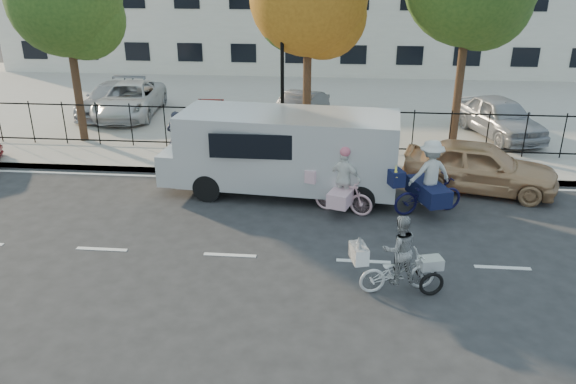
# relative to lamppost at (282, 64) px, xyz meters

# --- Properties ---
(ground) EXTENTS (120.00, 120.00, 0.00)m
(ground) POSITION_rel_lamppost_xyz_m (-0.50, -6.80, -3.11)
(ground) COLOR #333334
(road_markings) EXTENTS (60.00, 9.52, 0.01)m
(road_markings) POSITION_rel_lamppost_xyz_m (-0.50, -6.80, -3.11)
(road_markings) COLOR silver
(road_markings) RESTS_ON ground
(curb) EXTENTS (60.00, 0.10, 0.15)m
(curb) POSITION_rel_lamppost_xyz_m (-0.50, -1.75, -3.04)
(curb) COLOR #A8A399
(curb) RESTS_ON ground
(sidewalk) EXTENTS (60.00, 2.20, 0.15)m
(sidewalk) POSITION_rel_lamppost_xyz_m (-0.50, -0.70, -3.04)
(sidewalk) COLOR #A8A399
(sidewalk) RESTS_ON ground
(parking_lot) EXTENTS (60.00, 15.60, 0.15)m
(parking_lot) POSITION_rel_lamppost_xyz_m (-0.50, 8.20, -3.04)
(parking_lot) COLOR #A8A399
(parking_lot) RESTS_ON ground
(iron_fence) EXTENTS (58.00, 0.06, 1.50)m
(iron_fence) POSITION_rel_lamppost_xyz_m (-0.50, 0.40, -2.21)
(iron_fence) COLOR black
(iron_fence) RESTS_ON sidewalk
(building) EXTENTS (34.00, 10.00, 6.00)m
(building) POSITION_rel_lamppost_xyz_m (-0.50, 18.20, -0.11)
(building) COLOR silver
(building) RESTS_ON ground
(lamppost) EXTENTS (0.36, 0.36, 4.33)m
(lamppost) POSITION_rel_lamppost_xyz_m (0.00, 0.00, 0.00)
(lamppost) COLOR black
(lamppost) RESTS_ON sidewalk
(street_sign) EXTENTS (0.85, 0.06, 1.80)m
(street_sign) POSITION_rel_lamppost_xyz_m (-2.35, 0.00, -1.70)
(street_sign) COLOR black
(street_sign) RESTS_ON sidewalk
(zebra_trike) EXTENTS (1.92, 1.10, 1.64)m
(zebra_trike) POSITION_rel_lamppost_xyz_m (3.13, -7.89, -2.48)
(zebra_trike) COLOR white
(zebra_trike) RESTS_ON ground
(unicorn_bike) EXTENTS (1.85, 1.34, 1.82)m
(unicorn_bike) POSITION_rel_lamppost_xyz_m (2.00, -4.24, -2.44)
(unicorn_bike) COLOR #F5BAC4
(unicorn_bike) RESTS_ON ground
(bull_bike) EXTENTS (2.20, 1.56, 1.99)m
(bull_bike) POSITION_rel_lamppost_xyz_m (4.21, -4.03, -2.32)
(bull_bike) COLOR #121138
(bull_bike) RESTS_ON ground
(white_van) EXTENTS (6.68, 2.72, 2.32)m
(white_van) POSITION_rel_lamppost_xyz_m (0.36, -3.00, -1.83)
(white_van) COLOR silver
(white_van) RESTS_ON ground
(gold_sedan) EXTENTS (4.56, 2.72, 1.45)m
(gold_sedan) POSITION_rel_lamppost_xyz_m (5.88, -2.30, -2.38)
(gold_sedan) COLOR tan
(gold_sedan) RESTS_ON ground
(pedestrian) EXTENTS (0.63, 0.43, 1.69)m
(pedestrian) POSITION_rel_lamppost_xyz_m (-3.22, -1.21, -2.12)
(pedestrian) COLOR black
(pedestrian) RESTS_ON sidewalk
(lot_car_a) EXTENTS (1.93, 4.35, 1.24)m
(lot_car_a) POSITION_rel_lamppost_xyz_m (-7.66, 4.55, -2.34)
(lot_car_a) COLOR #9E9FA6
(lot_car_a) RESTS_ON parking_lot
(lot_car_b) EXTENTS (2.62, 4.96, 1.33)m
(lot_car_b) POSITION_rel_lamppost_xyz_m (-6.79, 4.35, -2.30)
(lot_car_b) COLOR silver
(lot_car_b) RESTS_ON parking_lot
(lot_car_c) EXTENTS (2.38, 3.94, 1.23)m
(lot_car_c) POSITION_rel_lamppost_xyz_m (0.26, 3.61, -2.35)
(lot_car_c) COLOR #4B4D53
(lot_car_c) RESTS_ON parking_lot
(lot_car_d) EXTENTS (2.86, 4.54, 1.44)m
(lot_car_d) POSITION_rel_lamppost_xyz_m (7.69, 2.73, -2.24)
(lot_car_d) COLOR #A5A6AC
(lot_car_d) RESTS_ON parking_lot
(tree_west) EXTENTS (3.72, 3.72, 6.81)m
(tree_west) POSITION_rel_lamppost_xyz_m (-7.13, 0.92, 1.66)
(tree_west) COLOR #442D1D
(tree_west) RESTS_ON ground
(tree_mid) EXTENTS (3.84, 3.84, 7.04)m
(tree_mid) POSITION_rel_lamppost_xyz_m (0.87, 1.16, 1.81)
(tree_mid) COLOR #442D1D
(tree_mid) RESTS_ON ground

